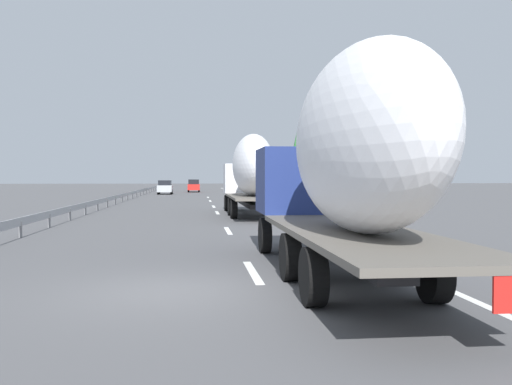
% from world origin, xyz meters
% --- Properties ---
extents(ground_plane, '(260.00, 260.00, 0.00)m').
position_xyz_m(ground_plane, '(40.00, 0.00, 0.00)').
color(ground_plane, '#4C4C4F').
extents(lane_stripe_0, '(3.20, 0.20, 0.01)m').
position_xyz_m(lane_stripe_0, '(2.00, -1.80, 0.00)').
color(lane_stripe_0, white).
rests_on(lane_stripe_0, ground_plane).
extents(lane_stripe_1, '(3.20, 0.20, 0.01)m').
position_xyz_m(lane_stripe_1, '(12.16, -1.80, 0.00)').
color(lane_stripe_1, white).
rests_on(lane_stripe_1, ground_plane).
extents(lane_stripe_2, '(3.20, 0.20, 0.01)m').
position_xyz_m(lane_stripe_2, '(23.90, -1.80, 0.00)').
color(lane_stripe_2, white).
rests_on(lane_stripe_2, ground_plane).
extents(lane_stripe_3, '(3.20, 0.20, 0.01)m').
position_xyz_m(lane_stripe_3, '(31.04, -1.80, 0.00)').
color(lane_stripe_3, white).
rests_on(lane_stripe_3, ground_plane).
extents(lane_stripe_4, '(3.20, 0.20, 0.01)m').
position_xyz_m(lane_stripe_4, '(40.80, -1.80, 0.00)').
color(lane_stripe_4, white).
rests_on(lane_stripe_4, ground_plane).
extents(lane_stripe_5, '(3.20, 0.20, 0.01)m').
position_xyz_m(lane_stripe_5, '(50.05, -1.80, 0.00)').
color(lane_stripe_5, white).
rests_on(lane_stripe_5, ground_plane).
extents(edge_line_right, '(110.00, 0.20, 0.01)m').
position_xyz_m(edge_line_right, '(45.00, -5.50, 0.00)').
color(edge_line_right, white).
rests_on(edge_line_right, ground_plane).
extents(truck_lead, '(12.70, 2.55, 4.61)m').
position_xyz_m(truck_lead, '(20.80, -3.60, 2.58)').
color(truck_lead, silver).
rests_on(truck_lead, ground_plane).
extents(truck_trailing, '(12.48, 2.55, 4.74)m').
position_xyz_m(truck_trailing, '(0.33, -3.60, 2.65)').
color(truck_trailing, navy).
rests_on(truck_trailing, ground_plane).
extents(car_silver_hatch, '(4.11, 1.84, 1.79)m').
position_xyz_m(car_silver_hatch, '(60.90, 3.42, 0.91)').
color(car_silver_hatch, '#ADB2B7').
rests_on(car_silver_hatch, ground_plane).
extents(car_red_compact, '(4.68, 1.74, 1.84)m').
position_xyz_m(car_red_compact, '(70.71, -0.18, 0.93)').
color(car_red_compact, red).
rests_on(car_red_compact, ground_plane).
extents(road_sign, '(0.10, 0.90, 3.25)m').
position_xyz_m(road_sign, '(35.92, -6.70, 2.24)').
color(road_sign, gray).
rests_on(road_sign, ground_plane).
extents(tree_0, '(2.85, 2.85, 6.31)m').
position_xyz_m(tree_0, '(68.24, -9.84, 3.91)').
color(tree_0, '#472D19').
rests_on(tree_0, ground_plane).
extents(tree_1, '(3.70, 3.70, 6.64)m').
position_xyz_m(tree_1, '(40.00, -13.07, 4.03)').
color(tree_1, '#472D19').
rests_on(tree_1, ground_plane).
extents(tree_2, '(3.99, 3.99, 6.70)m').
position_xyz_m(tree_2, '(46.26, -13.19, 4.06)').
color(tree_2, '#472D19').
rests_on(tree_2, ground_plane).
extents(tree_3, '(3.30, 3.30, 5.56)m').
position_xyz_m(tree_3, '(71.01, -13.26, 3.54)').
color(tree_3, '#472D19').
rests_on(tree_3, ground_plane).
extents(tree_4, '(2.44, 2.44, 7.30)m').
position_xyz_m(tree_4, '(47.11, -11.16, 4.38)').
color(tree_4, '#472D19').
rests_on(tree_4, ground_plane).
extents(guardrail_median, '(94.00, 0.10, 0.76)m').
position_xyz_m(guardrail_median, '(43.00, 6.00, 0.58)').
color(guardrail_median, '#9EA0A5').
rests_on(guardrail_median, ground_plane).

